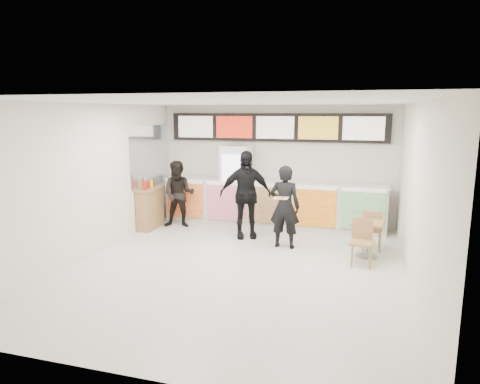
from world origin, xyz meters
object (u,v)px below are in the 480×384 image
at_px(drinks_fridge, 236,185).
at_px(customer_main, 285,207).
at_px(customer_mid, 245,195).
at_px(cafe_table, 367,232).
at_px(condiment_ledge, 150,208).
at_px(service_counter, 272,203).
at_px(customer_left, 179,194).

relative_size(drinks_fridge, customer_main, 1.14).
relative_size(drinks_fridge, customer_mid, 1.00).
distance_m(cafe_table, condiment_ledge, 5.17).
relative_size(customer_main, customer_mid, 0.88).
xyz_separation_m(customer_mid, cafe_table, (2.67, -0.65, -0.50)).
bearing_deg(drinks_fridge, customer_main, -46.87).
bearing_deg(condiment_ledge, service_counter, 20.88).
bearing_deg(drinks_fridge, condiment_ledge, -149.91).
bearing_deg(customer_left, condiment_ledge, -164.63).
xyz_separation_m(service_counter, cafe_table, (2.30, -1.81, -0.07)).
bearing_deg(customer_main, customer_left, -15.56).
bearing_deg(customer_mid, drinks_fridge, 93.43).
height_order(drinks_fridge, cafe_table, drinks_fridge).
bearing_deg(condiment_ledge, drinks_fridge, 30.09).
height_order(service_counter, condiment_ledge, condiment_ledge).
relative_size(customer_left, cafe_table, 1.09).
relative_size(service_counter, cafe_table, 3.67).
xyz_separation_m(customer_main, condiment_ledge, (-3.44, 0.57, -0.37)).
bearing_deg(drinks_fridge, service_counter, -0.99).
relative_size(drinks_fridge, customer_left, 1.21).
distance_m(service_counter, customer_mid, 1.29).
bearing_deg(condiment_ledge, cafe_table, -8.18).
xyz_separation_m(customer_mid, condiment_ledge, (-2.45, 0.08, -0.49)).
distance_m(customer_mid, cafe_table, 2.79).
bearing_deg(customer_main, customer_mid, -23.94).
relative_size(customer_mid, cafe_table, 1.32).
height_order(customer_main, customer_left, customer_main).
bearing_deg(condiment_ledge, customer_mid, -1.92).
distance_m(service_counter, cafe_table, 2.93).
height_order(service_counter, customer_main, customer_main).
distance_m(service_counter, customer_main, 1.78).
relative_size(drinks_fridge, cafe_table, 1.32).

